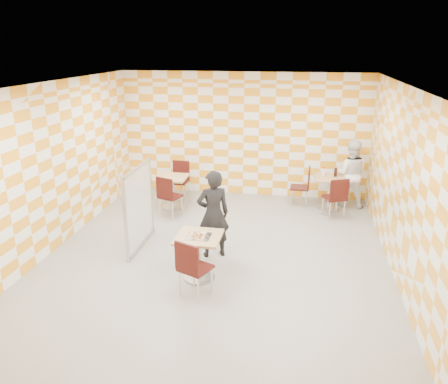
{
  "coord_description": "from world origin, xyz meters",
  "views": [
    {
      "loc": [
        1.36,
        -6.93,
        3.62
      ],
      "look_at": [
        0.1,
        0.2,
        1.15
      ],
      "focal_mm": 35.0,
      "sensor_mm": 36.0,
      "label": 1
    }
  ],
  "objects_px": {
    "chair_empty_near": "(168,194)",
    "chair_second_side": "(304,184)",
    "soda_bottle": "(336,172)",
    "chair_second_front": "(337,195)",
    "partition": "(139,207)",
    "man_dark": "(213,214)",
    "chair_empty_far": "(180,177)",
    "chair_main_front": "(192,265)",
    "empty_table": "(172,187)",
    "main_table": "(199,250)",
    "man_white": "(350,174)",
    "second_table": "(330,188)",
    "sport_bottle": "(324,172)"
  },
  "relations": [
    {
      "from": "second_table",
      "to": "soda_bottle",
      "type": "height_order",
      "value": "soda_bottle"
    },
    {
      "from": "main_table",
      "to": "soda_bottle",
      "type": "distance_m",
      "value": 4.39
    },
    {
      "from": "chair_empty_far",
      "to": "man_dark",
      "type": "distance_m",
      "value": 3.2
    },
    {
      "from": "chair_empty_near",
      "to": "chair_main_front",
      "type": "bearing_deg",
      "value": -66.96
    },
    {
      "from": "empty_table",
      "to": "chair_main_front",
      "type": "distance_m",
      "value": 3.86
    },
    {
      "from": "empty_table",
      "to": "man_white",
      "type": "height_order",
      "value": "man_white"
    },
    {
      "from": "main_table",
      "to": "sport_bottle",
      "type": "xyz_separation_m",
      "value": [
        2.06,
        3.75,
        0.33
      ]
    },
    {
      "from": "empty_table",
      "to": "chair_main_front",
      "type": "xyz_separation_m",
      "value": [
        1.37,
        -3.61,
        0.04
      ]
    },
    {
      "from": "man_white",
      "to": "soda_bottle",
      "type": "distance_m",
      "value": 0.39
    },
    {
      "from": "man_white",
      "to": "empty_table",
      "type": "bearing_deg",
      "value": 17.92
    },
    {
      "from": "second_table",
      "to": "chair_second_side",
      "type": "xyz_separation_m",
      "value": [
        -0.58,
        0.07,
        0.04
      ]
    },
    {
      "from": "chair_empty_far",
      "to": "chair_main_front",
      "type": "bearing_deg",
      "value": -72.36
    },
    {
      "from": "chair_empty_near",
      "to": "soda_bottle",
      "type": "distance_m",
      "value": 3.81
    },
    {
      "from": "main_table",
      "to": "chair_second_side",
      "type": "distance_m",
      "value": 4.01
    },
    {
      "from": "main_table",
      "to": "man_white",
      "type": "distance_m",
      "value": 4.72
    },
    {
      "from": "chair_empty_far",
      "to": "man_dark",
      "type": "height_order",
      "value": "man_dark"
    },
    {
      "from": "chair_second_side",
      "to": "chair_empty_far",
      "type": "height_order",
      "value": "same"
    },
    {
      "from": "sport_bottle",
      "to": "main_table",
      "type": "bearing_deg",
      "value": -118.85
    },
    {
      "from": "partition",
      "to": "man_white",
      "type": "xyz_separation_m",
      "value": [
        4.01,
        2.91,
        -0.0
      ]
    },
    {
      "from": "chair_main_front",
      "to": "partition",
      "type": "relative_size",
      "value": 0.6
    },
    {
      "from": "chair_empty_far",
      "to": "second_table",
      "type": "bearing_deg",
      "value": -1.69
    },
    {
      "from": "chair_second_side",
      "to": "chair_empty_near",
      "type": "xyz_separation_m",
      "value": [
        -2.9,
        -1.21,
        0.0
      ]
    },
    {
      "from": "second_table",
      "to": "man_white",
      "type": "relative_size",
      "value": 0.48
    },
    {
      "from": "soda_bottle",
      "to": "chair_second_side",
      "type": "bearing_deg",
      "value": -176.87
    },
    {
      "from": "chair_empty_near",
      "to": "chair_empty_far",
      "type": "bearing_deg",
      "value": 93.33
    },
    {
      "from": "partition",
      "to": "main_table",
      "type": "bearing_deg",
      "value": -35.71
    },
    {
      "from": "chair_main_front",
      "to": "man_dark",
      "type": "xyz_separation_m",
      "value": [
        0.04,
        1.41,
        0.25
      ]
    },
    {
      "from": "empty_table",
      "to": "chair_second_front",
      "type": "bearing_deg",
      "value": -0.78
    },
    {
      "from": "man_white",
      "to": "soda_bottle",
      "type": "relative_size",
      "value": 6.83
    },
    {
      "from": "chair_second_front",
      "to": "partition",
      "type": "bearing_deg",
      "value": -151.11
    },
    {
      "from": "chair_second_front",
      "to": "partition",
      "type": "distance_m",
      "value": 4.19
    },
    {
      "from": "chair_empty_near",
      "to": "chair_second_side",
      "type": "bearing_deg",
      "value": 22.64
    },
    {
      "from": "chair_second_side",
      "to": "man_dark",
      "type": "bearing_deg",
      "value": -119.03
    },
    {
      "from": "main_table",
      "to": "chair_empty_near",
      "type": "xyz_separation_m",
      "value": [
        -1.26,
        2.46,
        0.04
      ]
    },
    {
      "from": "chair_second_front",
      "to": "partition",
      "type": "xyz_separation_m",
      "value": [
        -3.67,
        -2.02,
        0.25
      ]
    },
    {
      "from": "main_table",
      "to": "partition",
      "type": "distance_m",
      "value": 1.67
    },
    {
      "from": "chair_second_front",
      "to": "chair_main_front",
      "type": "bearing_deg",
      "value": -122.91
    },
    {
      "from": "second_table",
      "to": "chair_second_side",
      "type": "relative_size",
      "value": 0.81
    },
    {
      "from": "sport_bottle",
      "to": "soda_bottle",
      "type": "height_order",
      "value": "soda_bottle"
    },
    {
      "from": "partition",
      "to": "man_dark",
      "type": "distance_m",
      "value": 1.41
    },
    {
      "from": "main_table",
      "to": "second_table",
      "type": "height_order",
      "value": "same"
    },
    {
      "from": "man_dark",
      "to": "soda_bottle",
      "type": "bearing_deg",
      "value": -151.96
    },
    {
      "from": "chair_main_front",
      "to": "man_dark",
      "type": "bearing_deg",
      "value": 88.3
    },
    {
      "from": "main_table",
      "to": "empty_table",
      "type": "bearing_deg",
      "value": 113.89
    },
    {
      "from": "chair_second_front",
      "to": "chair_second_side",
      "type": "relative_size",
      "value": 1.0
    },
    {
      "from": "second_table",
      "to": "chair_empty_far",
      "type": "xyz_separation_m",
      "value": [
        -3.55,
        0.11,
        0.04
      ]
    },
    {
      "from": "chair_empty_near",
      "to": "chair_empty_far",
      "type": "height_order",
      "value": "same"
    },
    {
      "from": "second_table",
      "to": "chair_empty_near",
      "type": "bearing_deg",
      "value": -161.79
    },
    {
      "from": "second_table",
      "to": "man_dark",
      "type": "relative_size",
      "value": 0.47
    },
    {
      "from": "second_table",
      "to": "man_white",
      "type": "height_order",
      "value": "man_white"
    }
  ]
}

